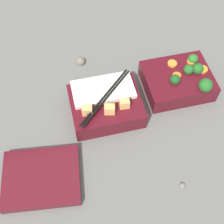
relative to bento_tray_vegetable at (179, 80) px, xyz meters
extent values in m
plane|color=slate|center=(0.12, 0.02, -0.03)|extent=(3.00, 3.00, 0.00)
cube|color=#510F19|center=(0.00, 0.00, 0.00)|extent=(0.18, 0.14, 0.05)
sphere|color=#19511E|center=(0.02, 0.02, 0.03)|extent=(0.03, 0.03, 0.03)
sphere|color=#236023|center=(-0.02, -0.01, 0.03)|extent=(0.03, 0.03, 0.03)
sphere|color=#236023|center=(-0.05, 0.00, 0.03)|extent=(0.03, 0.03, 0.03)
sphere|color=#2D7028|center=(-0.05, -0.04, 0.03)|extent=(0.03, 0.03, 0.03)
sphere|color=#236023|center=(-0.05, 0.05, 0.03)|extent=(0.04, 0.04, 0.04)
cylinder|color=orange|center=(-0.04, -0.04, 0.03)|extent=(0.02, 0.02, 0.01)
cylinder|color=orange|center=(-0.06, 0.00, 0.02)|extent=(0.03, 0.03, 0.01)
cylinder|color=orange|center=(0.01, -0.04, 0.02)|extent=(0.04, 0.04, 0.01)
cylinder|color=orange|center=(0.01, 0.00, 0.02)|extent=(0.03, 0.03, 0.01)
cube|color=#510F19|center=(0.21, 0.03, 0.00)|extent=(0.18, 0.14, 0.05)
cube|color=silver|center=(0.21, 0.00, 0.03)|extent=(0.16, 0.08, 0.01)
cube|color=#EAB266|center=(0.17, 0.06, 0.03)|extent=(0.03, 0.02, 0.02)
cube|color=#EAB266|center=(0.21, 0.07, 0.03)|extent=(0.03, 0.02, 0.03)
cube|color=#EAB266|center=(0.26, 0.06, 0.03)|extent=(0.03, 0.02, 0.02)
sphere|color=#381942|center=(0.26, 0.07, 0.03)|extent=(0.01, 0.01, 0.01)
cylinder|color=black|center=(0.21, 0.03, 0.04)|extent=(0.15, 0.14, 0.01)
cylinder|color=black|center=(0.21, 0.04, 0.04)|extent=(0.15, 0.14, 0.01)
cube|color=#510F19|center=(0.39, 0.18, -0.02)|extent=(0.19, 0.16, 0.02)
sphere|color=#7A6B5B|center=(0.09, 0.27, -0.03)|extent=(0.01, 0.01, 0.01)
sphere|color=#7A6B5B|center=(0.24, -0.15, -0.02)|extent=(0.03, 0.03, 0.03)
camera|label=1|loc=(0.30, 0.48, 0.66)|focal=50.00mm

